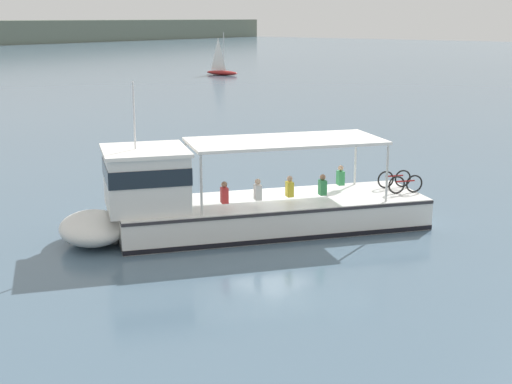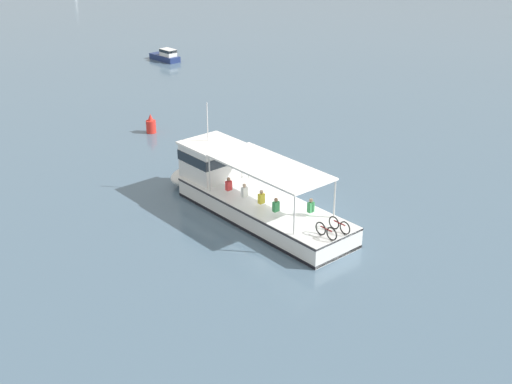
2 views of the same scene
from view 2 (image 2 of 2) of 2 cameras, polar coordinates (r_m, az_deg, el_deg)
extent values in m
plane|color=slate|center=(35.52, 2.51, -1.97)|extent=(400.00, 400.00, 0.00)
cube|color=white|center=(34.72, 0.65, -1.59)|extent=(10.56, 9.04, 1.10)
ellipsoid|color=white|center=(39.17, -5.35, 1.43)|extent=(3.53, 3.68, 1.01)
cube|color=black|center=(34.92, 0.64, -2.25)|extent=(10.58, 9.07, 0.16)
cube|color=#2D2D33|center=(34.52, 0.65, -0.89)|extent=(10.59, 9.09, 0.10)
cube|color=white|center=(37.25, -3.82, 2.74)|extent=(3.71, 3.74, 1.90)
cube|color=#19232D|center=(37.13, -3.83, 3.21)|extent=(3.78, 3.81, 0.56)
cube|color=white|center=(36.89, -3.86, 4.20)|extent=(3.94, 3.96, 0.12)
cube|color=white|center=(33.35, 1.18, 2.18)|extent=(7.13, 6.38, 0.10)
cylinder|color=silver|center=(35.29, -4.01, 1.56)|extent=(0.08, 0.08, 2.00)
cylinder|color=silver|center=(36.85, -0.63, 2.63)|extent=(0.08, 0.08, 2.00)
cylinder|color=silver|center=(30.77, 3.31, -1.99)|extent=(0.08, 0.08, 2.00)
cylinder|color=silver|center=(32.55, 6.77, -0.60)|extent=(0.08, 0.08, 2.00)
cylinder|color=silver|center=(36.74, -4.20, 6.02)|extent=(0.06, 0.06, 2.20)
sphere|color=white|center=(38.14, -0.72, 0.79)|extent=(0.36, 0.36, 0.36)
sphere|color=white|center=(35.90, 2.68, -0.80)|extent=(0.36, 0.36, 0.36)
sphere|color=white|center=(33.95, 6.26, -2.48)|extent=(0.36, 0.36, 0.36)
torus|color=black|center=(31.13, 5.57, -3.14)|extent=(0.56, 0.44, 0.66)
torus|color=black|center=(30.71, 6.51, -3.59)|extent=(0.56, 0.44, 0.66)
cylinder|color=maroon|center=(30.86, 6.05, -3.16)|extent=(0.60, 0.47, 0.06)
torus|color=black|center=(31.72, 6.71, -2.64)|extent=(0.56, 0.44, 0.66)
torus|color=black|center=(31.31, 7.64, -3.07)|extent=(0.56, 0.44, 0.66)
cylinder|color=maroon|center=(31.46, 7.18, -2.66)|extent=(0.60, 0.47, 0.06)
cube|color=#338C4C|center=(32.84, 4.72, -1.31)|extent=(0.37, 0.39, 0.52)
sphere|color=tan|center=(32.69, 4.75, -0.72)|extent=(0.20, 0.20, 0.20)
cube|color=#338C4C|center=(32.82, 1.73, -1.25)|extent=(0.37, 0.39, 0.52)
sphere|color=#9E7051|center=(32.66, 1.73, -0.67)|extent=(0.20, 0.20, 0.20)
cube|color=yellow|center=(33.66, 0.47, -0.56)|extent=(0.37, 0.39, 0.52)
sphere|color=tan|center=(33.50, 0.47, 0.02)|extent=(0.20, 0.20, 0.20)
cube|color=white|center=(34.39, -1.00, 0.01)|extent=(0.37, 0.39, 0.52)
sphere|color=beige|center=(34.24, -1.01, 0.57)|extent=(0.20, 0.20, 0.20)
cube|color=red|center=(35.17, -2.36, 0.56)|extent=(0.37, 0.39, 0.52)
sphere|color=#9E7051|center=(35.03, -2.37, 1.12)|extent=(0.20, 0.20, 0.20)
cube|color=navy|center=(69.95, -7.84, 11.36)|extent=(3.72, 3.08, 0.56)
cube|color=white|center=(69.32, -7.55, 11.79)|extent=(1.92, 1.76, 0.70)
cube|color=#19232D|center=(69.28, -7.56, 11.93)|extent=(1.94, 1.79, 0.28)
cylinder|color=red|center=(48.24, -9.00, 5.57)|extent=(0.70, 0.70, 0.90)
cone|color=red|center=(48.02, -9.05, 6.36)|extent=(0.42, 0.42, 0.50)
camera|label=1|loc=(31.74, -43.47, 2.15)|focal=50.09mm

